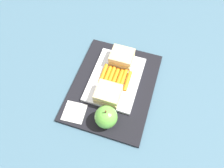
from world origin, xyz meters
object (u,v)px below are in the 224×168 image
at_px(apple, 106,117).
at_px(paper_napkin, 74,112).
at_px(carrot_sticks_bundle, 115,77).
at_px(sandwich_half_right, 108,94).
at_px(sandwich_half_left, 122,57).
at_px(food_tray, 115,79).

distance_m(apple, paper_napkin, 0.11).
relative_size(carrot_sticks_bundle, apple, 1.26).
distance_m(carrot_sticks_bundle, paper_napkin, 0.18).
xyz_separation_m(sandwich_half_right, apple, (0.08, 0.02, 0.00)).
bearing_deg(carrot_sticks_bundle, sandwich_half_right, -0.05).
relative_size(sandwich_half_right, carrot_sticks_bundle, 0.77).
xyz_separation_m(sandwich_half_right, carrot_sticks_bundle, (-0.08, 0.00, -0.02)).
height_order(apple, paper_napkin, apple).
distance_m(sandwich_half_left, carrot_sticks_bundle, 0.08).
xyz_separation_m(carrot_sticks_bundle, paper_napkin, (0.16, -0.09, -0.02)).
bearing_deg(sandwich_half_right, carrot_sticks_bundle, 179.95).
relative_size(food_tray, sandwich_half_right, 2.88).
relative_size(sandwich_half_left, carrot_sticks_bundle, 0.77).
height_order(sandwich_half_right, paper_napkin, sandwich_half_right).
xyz_separation_m(sandwich_half_left, paper_napkin, (0.24, -0.09, -0.03)).
bearing_deg(food_tray, carrot_sticks_bundle, 164.05).
xyz_separation_m(food_tray, apple, (0.16, 0.02, 0.03)).
bearing_deg(apple, food_tray, -173.01).
distance_m(carrot_sticks_bundle, apple, 0.16).
bearing_deg(sandwich_half_left, paper_napkin, -20.69).
relative_size(sandwich_half_left, sandwich_half_right, 1.00).
relative_size(food_tray, apple, 2.79).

